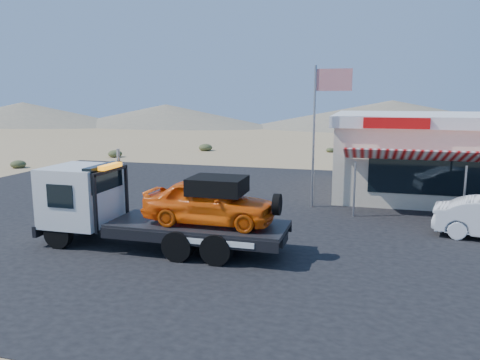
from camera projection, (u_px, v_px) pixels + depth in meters
The scene contains 7 objects.
ground at pixel (170, 226), 17.30m from camera, with size 120.00×120.00×0.00m, color #9E835A.
asphalt_lot at pixel (243, 211), 19.62m from camera, with size 32.00×24.00×0.02m, color black.
tow_truck at pixel (155, 205), 14.64m from camera, with size 7.80×2.31×2.61m.
jerky_store at pixel (444, 154), 22.70m from camera, with size 10.40×9.97×3.90m.
flagpole at pixel (320, 120), 19.61m from camera, with size 1.55×0.10×6.00m.
desert_scrub at pixel (7, 167), 29.67m from camera, with size 29.09×32.41×0.70m.
distant_hills at pixel (258, 115), 71.84m from camera, with size 126.00×48.00×4.20m.
Camera 1 is at (6.99, -15.42, 4.74)m, focal length 35.00 mm.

